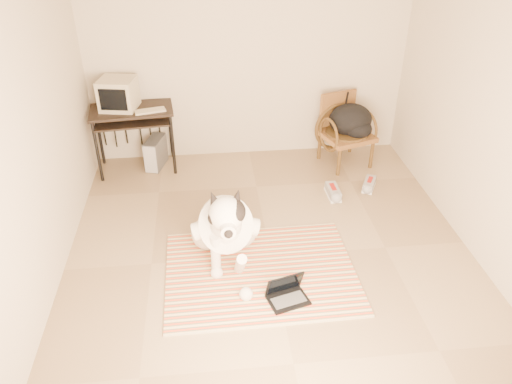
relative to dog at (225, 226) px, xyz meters
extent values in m
plane|color=#997F5D|center=(0.44, -0.01, -0.39)|extent=(4.50, 4.50, 0.00)
plane|color=beige|center=(0.44, 2.24, 0.96)|extent=(4.50, 0.00, 4.50)
plane|color=beige|center=(0.44, -2.26, 0.96)|extent=(4.50, 0.00, 4.50)
plane|color=beige|center=(-1.56, -0.01, 0.96)|extent=(0.00, 4.50, 4.50)
plane|color=beige|center=(2.44, -0.01, 0.96)|extent=(0.00, 4.50, 4.50)
cube|color=#EA4C29|center=(0.32, -0.80, -0.38)|extent=(1.78, 0.29, 0.02)
cube|color=#437F3E|center=(0.31, -0.53, -0.38)|extent=(1.78, 0.29, 0.02)
cube|color=#66437E|center=(0.31, -0.25, -0.38)|extent=(1.78, 0.29, 0.02)
cube|color=gold|center=(0.31, 0.02, -0.38)|extent=(1.78, 0.29, 0.02)
cube|color=beige|center=(0.30, 0.29, -0.38)|extent=(1.78, 0.29, 0.02)
sphere|color=white|center=(-0.17, 0.20, -0.22)|extent=(0.34, 0.34, 0.34)
sphere|color=white|center=(0.16, 0.21, -0.22)|extent=(0.34, 0.34, 0.34)
ellipsoid|color=white|center=(0.00, 0.19, -0.20)|extent=(0.41, 0.38, 0.34)
ellipsoid|color=white|center=(0.00, -0.01, 0.03)|extent=(0.43, 0.77, 0.72)
cylinder|color=silver|center=(0.00, 0.00, 0.03)|extent=(0.51, 0.66, 0.66)
sphere|color=white|center=(0.00, -0.22, 0.19)|extent=(0.28, 0.28, 0.28)
sphere|color=white|center=(0.00, -0.33, 0.37)|extent=(0.31, 0.31, 0.31)
ellipsoid|color=black|center=(0.05, -0.33, 0.39)|extent=(0.24, 0.27, 0.23)
cylinder|color=white|center=(0.01, -0.47, 0.32)|extent=(0.13, 0.16, 0.13)
sphere|color=black|center=(0.01, -0.55, 0.32)|extent=(0.08, 0.08, 0.08)
cone|color=black|center=(-0.10, -0.27, 0.49)|extent=(0.15, 0.16, 0.19)
cone|color=black|center=(0.10, -0.26, 0.49)|extent=(0.15, 0.16, 0.19)
torus|color=silver|center=(0.00, -0.24, 0.25)|extent=(0.27, 0.15, 0.25)
cylinder|color=white|center=(-0.11, -0.24, -0.14)|extent=(0.09, 0.14, 0.46)
cylinder|color=white|center=(0.11, -0.37, -0.17)|extent=(0.10, 0.42, 0.47)
sphere|color=white|center=(-0.10, -0.27, -0.34)|extent=(0.12, 0.12, 0.12)
sphere|color=white|center=(0.14, -0.58, -0.33)|extent=(0.12, 0.12, 0.12)
cone|color=black|center=(-0.03, 0.49, -0.34)|extent=(0.23, 0.46, 0.12)
cube|color=black|center=(0.51, -0.67, -0.36)|extent=(0.40, 0.33, 0.02)
cube|color=#4B4B4E|center=(0.51, -0.68, -0.35)|extent=(0.32, 0.22, 0.00)
cube|color=black|center=(0.48, -0.58, -0.24)|extent=(0.35, 0.18, 0.23)
cube|color=black|center=(0.48, -0.59, -0.24)|extent=(0.31, 0.15, 0.20)
cube|color=black|center=(-1.02, 1.94, 0.41)|extent=(1.03, 0.64, 0.03)
cube|color=black|center=(-1.02, 1.89, 0.29)|extent=(0.91, 0.52, 0.02)
cylinder|color=black|center=(-1.44, 1.67, 0.00)|extent=(0.04, 0.04, 0.79)
cylinder|color=black|center=(-1.49, 2.13, 0.00)|extent=(0.04, 0.04, 0.79)
cylinder|color=black|center=(-0.55, 1.76, 0.00)|extent=(0.04, 0.04, 0.79)
cylinder|color=black|center=(-0.59, 2.21, 0.00)|extent=(0.04, 0.04, 0.79)
cube|color=#B8AC90|center=(-1.14, 1.97, 0.61)|extent=(0.47, 0.46, 0.37)
cube|color=black|center=(-1.18, 1.78, 0.61)|extent=(0.32, 0.08, 0.26)
cube|color=#B8AC90|center=(-0.78, 1.82, 0.44)|extent=(0.38, 0.22, 0.02)
cube|color=#4B4B4E|center=(-0.79, 1.98, -0.20)|extent=(0.28, 0.44, 0.38)
cube|color=silver|center=(-0.85, 1.78, -0.20)|extent=(0.16, 0.06, 0.37)
cube|color=brown|center=(1.65, 1.79, 0.00)|extent=(0.73, 0.72, 0.06)
cylinder|color=#38240F|center=(1.65, 1.79, 0.04)|extent=(0.55, 0.55, 0.04)
cube|color=brown|center=(1.57, 2.04, 0.28)|extent=(0.50, 0.19, 0.45)
cylinder|color=#38240F|center=(1.49, 1.48, -0.21)|extent=(0.04, 0.04, 0.36)
cylinder|color=#38240F|center=(1.35, 1.95, -0.21)|extent=(0.04, 0.04, 0.36)
cylinder|color=#38240F|center=(1.96, 1.63, -0.21)|extent=(0.04, 0.04, 0.36)
cylinder|color=#38240F|center=(1.81, 2.09, -0.21)|extent=(0.04, 0.04, 0.36)
ellipsoid|color=black|center=(1.68, 1.81, 0.22)|extent=(0.54, 0.45, 0.40)
ellipsoid|color=black|center=(1.77, 1.68, 0.14)|extent=(0.34, 0.28, 0.23)
cube|color=white|center=(1.32, 1.01, -0.38)|extent=(0.14, 0.33, 0.03)
cube|color=gray|center=(1.32, 1.01, -0.33)|extent=(0.13, 0.32, 0.10)
cube|color=#A11A15|center=(1.32, 1.01, -0.29)|extent=(0.06, 0.16, 0.02)
cube|color=white|center=(1.79, 1.14, -0.38)|extent=(0.25, 0.33, 0.03)
cube|color=gray|center=(1.79, 1.14, -0.34)|extent=(0.24, 0.31, 0.10)
cube|color=#A11A15|center=(1.79, 1.14, -0.30)|extent=(0.11, 0.16, 0.02)
camera|label=1|loc=(-0.12, -3.83, 2.78)|focal=35.00mm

